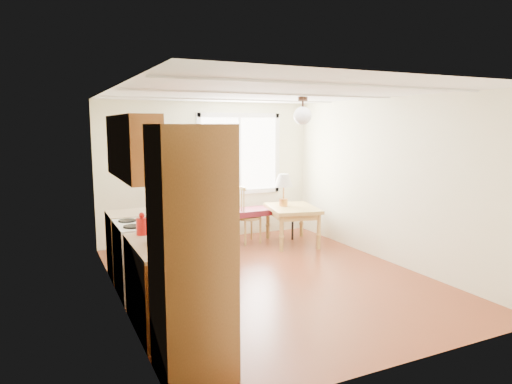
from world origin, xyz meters
TOP-DOWN VIEW (x-y plane):
  - room_shell at (0.00, 0.00)m, footprint 4.60×5.60m
  - kitchen_run at (-1.72, -0.63)m, footprint 0.65×3.40m
  - window_unit at (0.60, 2.47)m, footprint 1.64×0.05m
  - pendant_light at (0.70, 0.40)m, footprint 0.26×0.26m
  - refrigerator at (-0.10, 2.08)m, footprint 0.74×0.74m
  - bench at (0.78, 1.92)m, footprint 1.32×0.51m
  - dining_table at (1.19, 1.52)m, footprint 1.01×1.21m
  - chair at (0.42, 1.89)m, footprint 0.46×0.45m
  - table_lamp at (1.09, 1.64)m, footprint 0.33×0.33m
  - coffee_maker at (-1.72, -0.82)m, footprint 0.18×0.23m
  - kettle at (-1.81, -0.40)m, footprint 0.13×0.13m

SIDE VIEW (x-z plane):
  - bench at x=0.78m, z-range 0.24..0.84m
  - dining_table at x=1.19m, z-range 0.23..0.89m
  - chair at x=0.42m, z-range 0.08..1.10m
  - refrigerator at x=-0.10m, z-range 0.00..1.64m
  - kitchen_run at x=-1.72m, z-range -0.26..1.94m
  - kettle at x=-1.81m, z-range 0.88..1.13m
  - coffee_maker at x=-1.72m, z-range 0.85..1.19m
  - table_lamp at x=1.09m, z-range 0.79..1.36m
  - room_shell at x=0.00m, z-range -0.06..2.56m
  - window_unit at x=0.60m, z-range 0.79..2.31m
  - pendant_light at x=0.70m, z-range 2.04..2.44m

